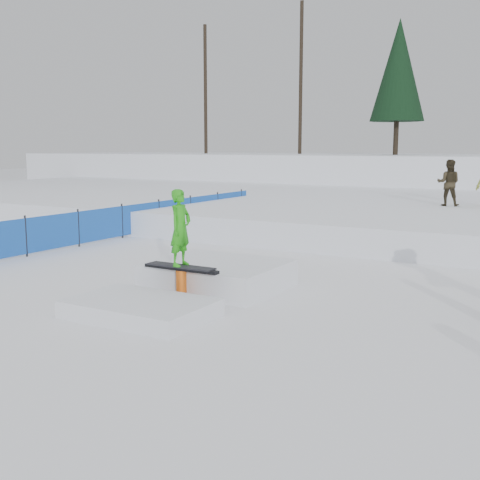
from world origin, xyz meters
The scene contains 6 objects.
ground centered at (0.00, 0.00, 0.00)m, with size 120.00×120.00×0.00m, color white.
snow_berm centered at (0.00, 30.00, 1.20)m, with size 60.00×14.00×2.40m, color white.
snow_midrise centered at (0.00, 16.00, 0.40)m, with size 50.00×18.00×0.80m, color white.
safety_fence centered at (-6.50, 6.60, 0.55)m, with size 0.05×16.00×1.10m.
walker_olive centered at (1.96, 14.25, 1.62)m, with size 0.80×0.62×1.64m, color #2E2718.
jib_rail_feature centered at (-0.22, 1.62, 0.30)m, with size 2.60×4.40×2.11m.
Camera 1 is at (6.25, -7.93, 2.88)m, focal length 45.00 mm.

